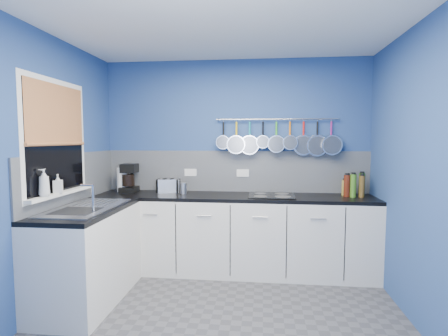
% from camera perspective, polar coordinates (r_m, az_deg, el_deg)
% --- Properties ---
extents(floor, '(3.20, 3.00, 0.02)m').
position_cam_1_polar(floor, '(3.19, -0.66, -24.40)').
color(floor, '#47474C').
rests_on(floor, ground).
extents(ceiling, '(3.20, 3.00, 0.02)m').
position_cam_1_polar(ceiling, '(2.95, -0.71, 23.87)').
color(ceiling, white).
rests_on(ceiling, ground).
extents(wall_back, '(3.20, 0.02, 2.50)m').
position_cam_1_polar(wall_back, '(4.30, 1.79, 0.83)').
color(wall_back, navy).
rests_on(wall_back, ground).
extents(wall_front, '(3.20, 0.02, 2.50)m').
position_cam_1_polar(wall_front, '(1.33, -8.74, -8.02)').
color(wall_front, navy).
rests_on(wall_front, ground).
extents(wall_left, '(0.02, 3.00, 2.50)m').
position_cam_1_polar(wall_left, '(3.40, -28.74, -0.80)').
color(wall_left, navy).
rests_on(wall_left, ground).
extents(wall_right, '(0.02, 3.00, 2.50)m').
position_cam_1_polar(wall_right, '(3.06, 30.85, -1.44)').
color(wall_right, navy).
rests_on(wall_right, ground).
extents(backsplash_back, '(3.20, 0.02, 0.50)m').
position_cam_1_polar(backsplash_back, '(4.29, 1.76, -0.53)').
color(backsplash_back, gray).
rests_on(backsplash_back, wall_back).
extents(backsplash_left, '(0.02, 1.80, 0.50)m').
position_cam_1_polar(backsplash_left, '(3.90, -23.35, -1.44)').
color(backsplash_left, gray).
rests_on(backsplash_left, wall_left).
extents(cabinet_run_back, '(3.20, 0.60, 0.86)m').
position_cam_1_polar(cabinet_run_back, '(4.13, 1.41, -10.89)').
color(cabinet_run_back, silver).
rests_on(cabinet_run_back, ground).
extents(worktop_back, '(3.20, 0.60, 0.04)m').
position_cam_1_polar(worktop_back, '(4.04, 1.42, -4.72)').
color(worktop_back, black).
rests_on(worktop_back, cabinet_run_back).
extents(cabinet_run_left, '(0.60, 1.20, 0.86)m').
position_cam_1_polar(cabinet_run_left, '(3.65, -21.33, -13.34)').
color(cabinet_run_left, silver).
rests_on(cabinet_run_left, ground).
extents(worktop_left, '(0.60, 1.20, 0.04)m').
position_cam_1_polar(worktop_left, '(3.54, -21.55, -6.39)').
color(worktop_left, black).
rests_on(worktop_left, cabinet_run_left).
extents(window_frame, '(0.01, 1.00, 1.10)m').
position_cam_1_polar(window_frame, '(3.62, -25.74, 4.38)').
color(window_frame, white).
rests_on(window_frame, wall_left).
extents(window_glass, '(0.01, 0.90, 1.00)m').
position_cam_1_polar(window_glass, '(3.61, -25.67, 4.38)').
color(window_glass, black).
rests_on(window_glass, wall_left).
extents(bamboo_blind, '(0.01, 0.90, 0.55)m').
position_cam_1_polar(bamboo_blind, '(3.62, -25.69, 7.95)').
color(bamboo_blind, '#C98250').
rests_on(bamboo_blind, wall_left).
extents(window_sill, '(0.10, 0.98, 0.03)m').
position_cam_1_polar(window_sill, '(3.64, -25.11, -3.74)').
color(window_sill, white).
rests_on(window_sill, wall_left).
extents(sink_unit, '(0.50, 0.95, 0.01)m').
position_cam_1_polar(sink_unit, '(3.54, -21.56, -6.01)').
color(sink_unit, silver).
rests_on(sink_unit, worktop_left).
extents(mixer_tap, '(0.12, 0.08, 0.26)m').
position_cam_1_polar(mixer_tap, '(3.28, -20.62, -4.56)').
color(mixer_tap, silver).
rests_on(mixer_tap, worktop_left).
extents(socket_left, '(0.15, 0.01, 0.09)m').
position_cam_1_polar(socket_left, '(4.35, -5.49, -0.73)').
color(socket_left, white).
rests_on(socket_left, backsplash_back).
extents(socket_right, '(0.15, 0.01, 0.09)m').
position_cam_1_polar(socket_right, '(4.27, 3.08, -0.82)').
color(socket_right, white).
rests_on(socket_right, backsplash_back).
extents(pot_rail, '(1.45, 0.02, 0.02)m').
position_cam_1_polar(pot_rail, '(4.23, 8.58, 7.90)').
color(pot_rail, silver).
rests_on(pot_rail, wall_back).
extents(soap_bottle_a, '(0.12, 0.12, 0.24)m').
position_cam_1_polar(soap_bottle_a, '(3.38, -27.34, -2.14)').
color(soap_bottle_a, white).
rests_on(soap_bottle_a, window_sill).
extents(soap_bottle_b, '(0.10, 0.10, 0.17)m').
position_cam_1_polar(soap_bottle_b, '(3.55, -25.51, -2.31)').
color(soap_bottle_b, white).
rests_on(soap_bottle_b, window_sill).
extents(paper_towel, '(0.16, 0.16, 0.30)m').
position_cam_1_polar(paper_towel, '(4.44, -16.27, -1.86)').
color(paper_towel, white).
rests_on(paper_towel, worktop_back).
extents(coffee_maker, '(0.20, 0.22, 0.34)m').
position_cam_1_polar(coffee_maker, '(4.40, -15.27, -1.59)').
color(coffee_maker, black).
rests_on(coffee_maker, worktop_back).
extents(toaster, '(0.28, 0.21, 0.16)m').
position_cam_1_polar(toaster, '(4.29, -9.08, -2.87)').
color(toaster, silver).
rests_on(toaster, worktop_back).
extents(canister, '(0.11, 0.11, 0.13)m').
position_cam_1_polar(canister, '(4.17, -6.68, -3.30)').
color(canister, silver).
rests_on(canister, worktop_back).
extents(hob, '(0.51, 0.45, 0.01)m').
position_cam_1_polar(hob, '(3.99, 7.76, -4.49)').
color(hob, black).
rests_on(hob, worktop_back).
extents(pan_0, '(0.17, 0.09, 0.36)m').
position_cam_1_polar(pan_0, '(4.23, -0.11, 5.51)').
color(pan_0, silver).
rests_on(pan_0, pot_rail).
extents(pan_1, '(0.22, 0.10, 0.41)m').
position_cam_1_polar(pan_1, '(4.22, 2.04, 5.15)').
color(pan_1, silver).
rests_on(pan_1, pot_rail).
extents(pan_2, '(0.23, 0.07, 0.42)m').
position_cam_1_polar(pan_2, '(4.21, 4.21, 5.08)').
color(pan_2, silver).
rests_on(pan_2, pot_rail).
extents(pan_3, '(0.16, 0.08, 0.35)m').
position_cam_1_polar(pan_3, '(4.21, 6.38, 5.57)').
color(pan_3, silver).
rests_on(pan_3, pot_rail).
extents(pan_4, '(0.21, 0.09, 0.40)m').
position_cam_1_polar(pan_4, '(4.21, 8.55, 5.20)').
color(pan_4, silver).
rests_on(pan_4, pot_rail).
extents(pan_5, '(0.17, 0.12, 0.36)m').
position_cam_1_polar(pan_5, '(4.22, 10.72, 5.41)').
color(pan_5, silver).
rests_on(pan_5, pot_rail).
extents(pan_6, '(0.24, 0.05, 0.43)m').
position_cam_1_polar(pan_6, '(4.23, 12.86, 4.94)').
color(pan_6, silver).
rests_on(pan_6, pot_rail).
extents(pan_7, '(0.25, 0.06, 0.44)m').
position_cam_1_polar(pan_7, '(4.25, 14.99, 4.83)').
color(pan_7, silver).
rests_on(pan_7, pot_rail).
extents(pan_8, '(0.23, 0.11, 0.42)m').
position_cam_1_polar(pan_8, '(4.28, 17.10, 4.88)').
color(pan_8, silver).
rests_on(pan_8, pot_rail).
extents(condiment_0, '(0.07, 0.07, 0.26)m').
position_cam_1_polar(condiment_0, '(4.25, 21.58, -2.54)').
color(condiment_0, '#265919').
rests_on(condiment_0, worktop_back).
extents(condiment_1, '(0.05, 0.05, 0.14)m').
position_cam_1_polar(condiment_1, '(4.27, 20.30, -3.29)').
color(condiment_1, black).
rests_on(condiment_1, worktop_back).
extents(condiment_2, '(0.07, 0.07, 0.18)m').
position_cam_1_polar(condiment_2, '(4.24, 19.13, -3.06)').
color(condiment_2, olive).
rests_on(condiment_2, worktop_back).
extents(condiment_3, '(0.06, 0.06, 0.24)m').
position_cam_1_polar(condiment_3, '(4.15, 21.59, -2.83)').
color(condiment_3, brown).
rests_on(condiment_3, worktop_back).
extents(condiment_4, '(0.07, 0.07, 0.26)m').
position_cam_1_polar(condiment_4, '(4.13, 20.36, -2.74)').
color(condiment_4, '#3F721E').
rests_on(condiment_4, worktop_back).
extents(condiment_5, '(0.07, 0.07, 0.25)m').
position_cam_1_polar(condiment_5, '(4.13, 19.45, -2.78)').
color(condiment_5, '#4C190C').
rests_on(condiment_5, worktop_back).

